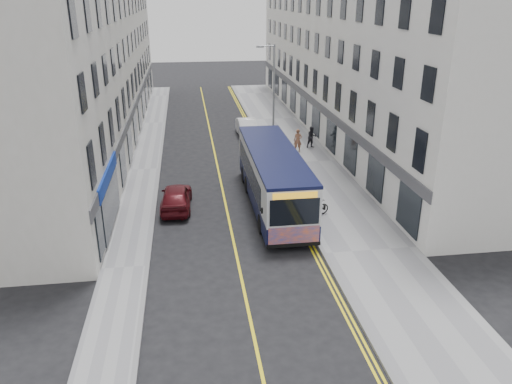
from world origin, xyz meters
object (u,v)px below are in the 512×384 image
object	(u,v)px
car_white	(247,128)
streetlamp	(273,97)
pedestrian_far	(312,137)
car_maroon	(176,197)
pedestrian_near	(298,140)
bicycle	(313,207)
city_bus	(273,176)

from	to	relation	value
car_white	streetlamp	bearing A→B (deg)	-80.60
streetlamp	pedestrian_far	size ratio (longest dim) A/B	4.77
pedestrian_far	car_maroon	distance (m)	14.45
pedestrian_near	pedestrian_far	distance (m)	1.50
streetlamp	car_white	distance (m)	6.89
bicycle	car_maroon	distance (m)	7.61
car_white	pedestrian_far	bearing A→B (deg)	-46.26
pedestrian_far	car_white	xyz separation A→B (m)	(-4.46, 4.39, -0.24)
streetlamp	car_white	bearing A→B (deg)	101.08
car_white	car_maroon	world-z (taller)	car_white
bicycle	streetlamp	bearing A→B (deg)	-11.65
streetlamp	car_maroon	world-z (taller)	streetlamp
car_white	pedestrian_near	bearing A→B (deg)	-60.15
car_maroon	pedestrian_far	bearing A→B (deg)	-132.16
pedestrian_near	car_white	xyz separation A→B (m)	(-3.18, 5.18, -0.25)
city_bus	pedestrian_near	size ratio (longest dim) A/B	6.59
pedestrian_near	car_white	bearing A→B (deg)	140.47
pedestrian_far	streetlamp	bearing A→B (deg)	-171.77
bicycle	car_white	bearing A→B (deg)	-8.44
pedestrian_far	car_maroon	size ratio (longest dim) A/B	0.41
city_bus	pedestrian_far	xyz separation A→B (m)	(4.86, 10.53, -0.82)
streetlamp	pedestrian_near	bearing A→B (deg)	14.84
car_white	car_maroon	bearing A→B (deg)	-113.43
city_bus	car_white	world-z (taller)	city_bus
city_bus	pedestrian_near	bearing A→B (deg)	69.83
car_white	car_maroon	size ratio (longest dim) A/B	1.06
streetlamp	city_bus	distance (m)	9.68
car_white	car_maroon	xyz separation A→B (m)	(-5.81, -14.56, -0.02)
car_maroon	city_bus	bearing A→B (deg)	179.30
streetlamp	bicycle	size ratio (longest dim) A/B	4.48
city_bus	car_maroon	xyz separation A→B (m)	(-5.41, 0.36, -1.08)
bicycle	pedestrian_near	distance (m)	11.75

